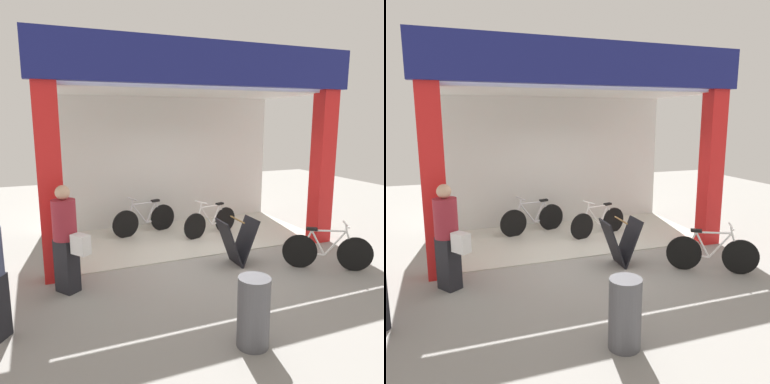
% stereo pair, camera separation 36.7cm
% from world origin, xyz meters
% --- Properties ---
extents(ground_plane, '(19.52, 19.52, 0.00)m').
position_xyz_m(ground_plane, '(0.00, 0.00, 0.00)').
color(ground_plane, gray).
rests_on(ground_plane, ground).
extents(shop_facade, '(5.96, 2.94, 3.92)m').
position_xyz_m(shop_facade, '(0.00, 1.41, 2.11)').
color(shop_facade, beige).
rests_on(shop_facade, ground).
extents(bicycle_inside_0, '(1.55, 0.51, 0.87)m').
position_xyz_m(bicycle_inside_0, '(-0.67, 1.86, 0.35)').
color(bicycle_inside_0, black).
rests_on(bicycle_inside_0, ground).
extents(bicycle_inside_1, '(1.44, 0.51, 0.82)m').
position_xyz_m(bicycle_inside_1, '(0.67, 1.18, 0.33)').
color(bicycle_inside_1, black).
rests_on(bicycle_inside_1, ground).
extents(bicycle_parked_0, '(1.33, 0.84, 0.84)m').
position_xyz_m(bicycle_parked_0, '(1.73, -1.36, 0.34)').
color(bicycle_parked_0, black).
rests_on(bicycle_parked_0, ground).
extents(sandwich_board_sign, '(0.67, 0.52, 0.85)m').
position_xyz_m(sandwich_board_sign, '(0.39, -0.54, 0.42)').
color(sandwich_board_sign, black).
rests_on(sandwich_board_sign, ground).
extents(pedestrian_2, '(0.58, 0.67, 1.66)m').
position_xyz_m(pedestrian_2, '(-2.53, -0.57, 0.85)').
color(pedestrian_2, black).
rests_on(pedestrian_2, ground).
extents(trash_bin, '(0.38, 0.38, 0.85)m').
position_xyz_m(trash_bin, '(-0.68, -2.87, 0.42)').
color(trash_bin, '#4C4C51').
rests_on(trash_bin, ground).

